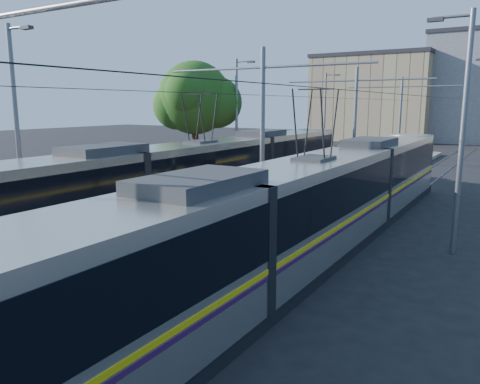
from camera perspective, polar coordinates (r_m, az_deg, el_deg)
The scene contains 12 objects.
ground at distance 13.89m, azimuth -13.86°, elevation -10.95°, with size 160.00×160.00×0.00m, color black.
platform at distance 28.02m, azimuth 11.60°, elevation 0.35°, with size 4.00×50.00×0.30m, color gray.
tactile_strip_left at distance 28.51m, azimuth 8.88°, elevation 0.93°, with size 0.70×50.00×0.01m, color gray.
tactile_strip_right at distance 27.54m, azimuth 14.44°, elevation 0.38°, with size 0.70×50.00×0.01m, color gray.
rails at distance 28.04m, azimuth 11.59°, elevation 0.08°, with size 8.71×70.00×0.03m.
tram_left at distance 22.06m, azimuth -4.78°, elevation 1.90°, with size 2.43×29.34×5.50m.
tram_right at distance 15.31m, azimuth 8.85°, elevation -1.48°, with size 2.43×30.66×5.50m.
catenary at distance 24.94m, azimuth 9.69°, elevation 9.29°, with size 9.20×70.00×7.00m.
street_lamps at distance 31.40m, azimuth 14.42°, elevation 8.72°, with size 15.18×38.22×8.00m.
shelter at distance 22.80m, azimuth 9.28°, elevation 1.39°, with size 0.74×1.06×2.16m.
tree at distance 32.78m, azimuth -4.86°, elevation 11.20°, with size 5.49×5.08×7.98m.
building_left at distance 71.63m, azimuth 16.20°, elevation 10.97°, with size 16.32×12.24×12.01m.
Camera 1 is at (9.34, -8.96, 5.03)m, focal length 35.00 mm.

